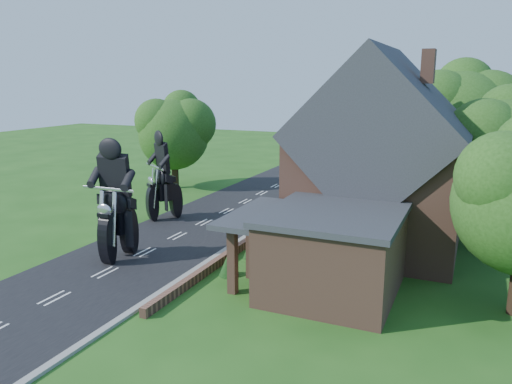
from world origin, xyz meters
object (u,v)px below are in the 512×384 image
at_px(annex, 330,250).
at_px(motorcycle_follow, 164,206).
at_px(motorcycle_lead, 119,241).
at_px(garden_wall, 262,232).
at_px(house, 380,164).

bearing_deg(annex, motorcycle_follow, 152.63).
distance_m(motorcycle_lead, motorcycle_follow, 7.24).
relative_size(annex, motorcycle_lead, 3.68).
bearing_deg(motorcycle_follow, garden_wall, -152.45).
distance_m(house, motorcycle_follow, 13.59).
relative_size(house, annex, 1.45).
xyz_separation_m(motorcycle_lead, motorcycle_follow, (-2.06, 6.93, -0.05)).
bearing_deg(motorcycle_lead, annex, -178.79).
distance_m(house, motorcycle_lead, 13.67).
bearing_deg(annex, house, 84.76).
relative_size(motorcycle_lead, motorcycle_follow, 1.06).
bearing_deg(motorcycle_follow, house, -145.48).
relative_size(garden_wall, motorcycle_lead, 11.48).
relative_size(house, motorcycle_follow, 5.68).
distance_m(garden_wall, house, 7.52).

